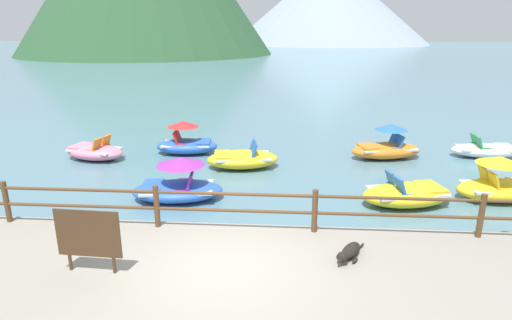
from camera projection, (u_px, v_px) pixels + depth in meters
ground_plane at (278, 72)px, 46.07m from camera, size 200.00×200.00×0.00m
dock_railing at (235, 204)px, 9.15m from camera, size 23.92×0.12×0.95m
sign_board at (88, 234)px, 7.48m from camera, size 1.18×0.11×1.19m
dog_resting at (349, 252)px, 8.11m from camera, size 0.65×0.93×0.26m
pedal_boat_0 at (94, 151)px, 15.52m from camera, size 2.47×1.76×0.87m
pedal_boat_1 at (407, 194)px, 11.52m from camera, size 2.71×1.85×0.89m
pedal_boat_2 at (386, 147)px, 15.60m from camera, size 2.79×1.75×1.26m
pedal_boat_3 at (187, 143)px, 16.20m from camera, size 2.38×1.40×1.25m
pedal_boat_4 at (486, 150)px, 15.80m from camera, size 2.45×1.11×0.83m
pedal_boat_5 at (242, 159)px, 14.58m from camera, size 2.62×1.78×0.90m
pedal_boat_6 at (178, 186)px, 11.85m from camera, size 2.64×1.71×1.21m
pedal_boat_7 at (500, 185)px, 11.84m from camera, size 2.48×1.53×1.25m
distant_peak at (329, 2)px, 119.80m from camera, size 55.22×55.22×22.69m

